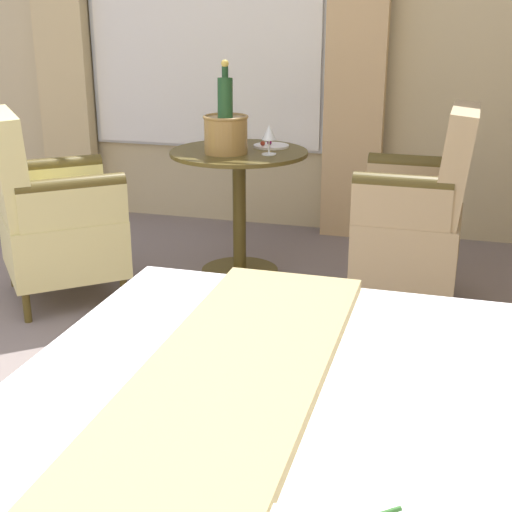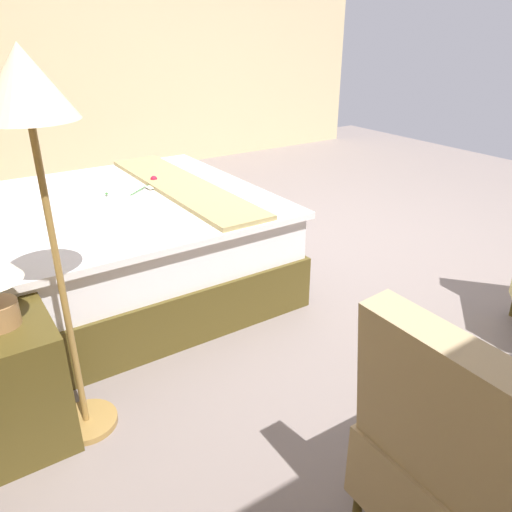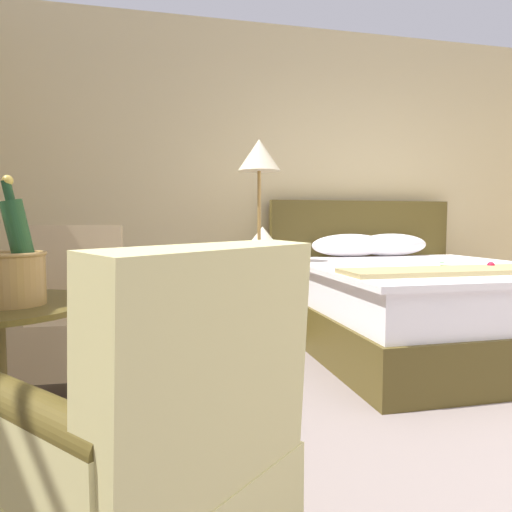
# 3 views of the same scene
# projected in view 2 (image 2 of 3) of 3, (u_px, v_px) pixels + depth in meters

# --- Properties ---
(ground_plane) EXTENTS (8.07, 8.07, 0.00)m
(ground_plane) POSITION_uv_depth(u_px,v_px,m) (333.00, 248.00, 4.14)
(ground_plane) COLOR gray
(wall_far_side) EXTENTS (0.12, 5.99, 2.81)m
(wall_far_side) POSITION_uv_depth(u_px,v_px,m) (157.00, 50.00, 6.08)
(wall_far_side) COLOR #CEB88A
(wall_far_side) RESTS_ON ground
(bed) EXTENTS (1.83, 2.10, 1.18)m
(bed) POSITION_uv_depth(u_px,v_px,m) (99.00, 247.00, 3.27)
(bed) COLOR #4E4119
(bed) RESTS_ON ground
(nightstand) EXTENTS (0.51, 0.37, 0.58)m
(nightstand) POSITION_uv_depth(u_px,v_px,m) (16.00, 382.00, 2.14)
(nightstand) COLOR #4E4119
(nightstand) RESTS_ON ground
(floor_lamp_brass) EXTENTS (0.35, 0.35, 1.64)m
(floor_lamp_brass) POSITION_uv_depth(u_px,v_px,m) (31.00, 121.00, 1.74)
(floor_lamp_brass) COLOR #A27B3F
(floor_lamp_brass) RESTS_ON ground
(armchair_by_window) EXTENTS (0.57, 0.53, 0.96)m
(armchair_by_window) POSITION_uv_depth(u_px,v_px,m) (458.00, 458.00, 1.58)
(armchair_by_window) COLOR #4E4119
(armchair_by_window) RESTS_ON ground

